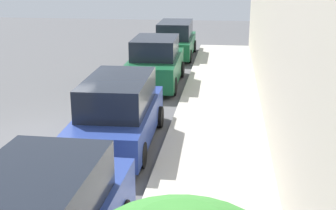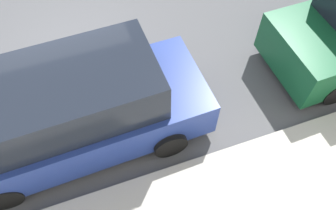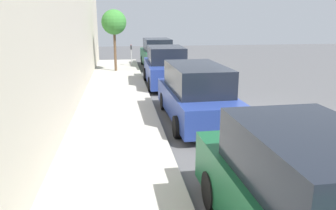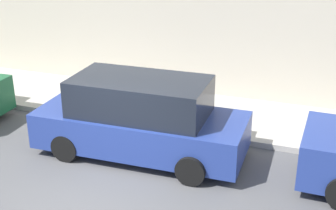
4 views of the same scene
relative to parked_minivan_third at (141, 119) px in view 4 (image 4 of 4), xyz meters
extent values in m
plane|color=#515154|center=(-2.23, 0.14, -0.92)|extent=(60.00, 60.00, 0.00)
cube|color=#B2ADA3|center=(2.70, 0.14, -0.85)|extent=(2.86, 32.00, 0.15)
cube|color=navy|center=(0.00, 0.00, -0.28)|extent=(2.03, 4.95, 0.84)
cube|color=black|center=(0.00, 0.00, 0.56)|extent=(1.76, 3.14, 0.84)
cylinder|color=black|center=(-0.90, 1.52, -0.59)|extent=(0.22, 0.66, 0.66)
cylinder|color=black|center=(0.90, 1.52, -0.59)|extent=(0.22, 0.66, 0.66)
cylinder|color=black|center=(-0.90, -1.52, -0.59)|extent=(0.22, 0.66, 0.66)
cylinder|color=black|center=(0.90, -1.52, -0.59)|extent=(0.22, 0.66, 0.66)
camera|label=1|loc=(2.96, -12.03, 3.94)|focal=50.00mm
camera|label=2|loc=(3.53, 0.55, 4.97)|focal=35.00mm
camera|label=3|loc=(2.47, 10.42, 2.50)|focal=35.00mm
camera|label=4|loc=(-9.13, -4.03, 4.38)|focal=50.00mm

